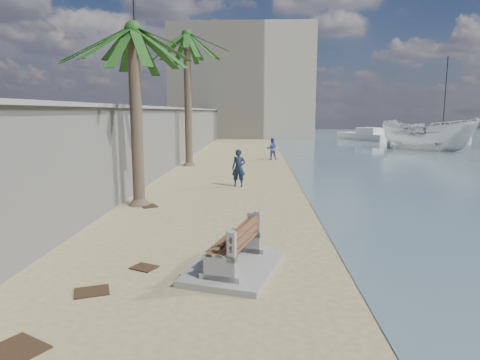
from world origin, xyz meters
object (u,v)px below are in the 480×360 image
object	(u,v)px
palm_back	(187,36)
person_b	(272,148)
boat_cruiser	(427,133)
bench_near	(235,251)
person_a	(239,165)
bench_far	(232,247)
sailboat_west	(442,138)
palm_mid	(133,31)
yacht_far	(364,137)

from	to	relation	value
palm_back	person_b	world-z (taller)	palm_back
boat_cruiser	bench_near	bearing A→B (deg)	-163.50
person_a	palm_back	bearing A→B (deg)	121.44
bench_far	person_a	bearing A→B (deg)	91.65
palm_back	boat_cruiser	size ratio (longest dim) A/B	2.38
person_b	bench_far	bearing A→B (deg)	83.63
bench_near	sailboat_west	world-z (taller)	sailboat_west
palm_mid	boat_cruiser	world-z (taller)	palm_mid
person_b	yacht_far	xyz separation A→B (m)	(11.72, 21.62, -0.50)
bench_near	boat_cruiser	size ratio (longest dim) A/B	0.75
bench_near	palm_back	distance (m)	19.59
palm_back	person_b	xyz separation A→B (m)	(5.29, 3.55, -6.94)
palm_mid	bench_far	bearing A→B (deg)	-58.16
palm_mid	person_a	world-z (taller)	palm_mid
person_b	yacht_far	distance (m)	24.60
boat_cruiser	sailboat_west	world-z (taller)	sailboat_west
palm_back	sailboat_west	distance (m)	35.47
palm_back	yacht_far	bearing A→B (deg)	55.96
person_a	boat_cruiser	xyz separation A→B (m)	(15.68, 19.24, 0.49)
person_a	person_b	xyz separation A→B (m)	(1.86, 10.96, -0.12)
boat_cruiser	palm_mid	bearing A→B (deg)	-175.55
bench_far	palm_mid	bearing A→B (deg)	121.84
boat_cruiser	person_a	bearing A→B (deg)	-175.32
bench_far	bench_near	bearing A→B (deg)	-76.43
person_b	yacht_far	world-z (taller)	person_b
sailboat_west	person_a	bearing A→B (deg)	-125.35
boat_cruiser	bench_far	bearing A→B (deg)	-163.91
person_a	sailboat_west	distance (m)	38.01
sailboat_west	palm_back	bearing A→B (deg)	-137.14
bench_far	palm_back	distance (m)	19.27
bench_near	person_b	xyz separation A→B (m)	(1.48, 21.30, 0.40)
bench_far	sailboat_west	bearing A→B (deg)	62.11
boat_cruiser	yacht_far	distance (m)	13.55
palm_back	sailboat_west	bearing A→B (deg)	42.86
boat_cruiser	yacht_far	world-z (taller)	boat_cruiser
bench_far	palm_mid	xyz separation A→B (m)	(-3.71, 5.98, 5.65)
bench_far	palm_mid	size ratio (longest dim) A/B	0.36
palm_back	person_a	xyz separation A→B (m)	(3.43, -7.41, -6.83)
bench_near	bench_far	world-z (taller)	bench_near
palm_mid	person_a	size ratio (longest dim) A/B	3.64
boat_cruiser	yacht_far	bearing A→B (deg)	52.85
person_b	yacht_far	size ratio (longest dim) A/B	0.22
palm_back	boat_cruiser	distance (m)	23.36
sailboat_west	person_b	bearing A→B (deg)	-135.13
palm_back	yacht_far	size ratio (longest dim) A/B	1.14
palm_mid	bench_near	bearing A→B (deg)	-59.03
bench_far	person_b	bearing A→B (deg)	85.72
palm_mid	boat_cruiser	xyz separation A→B (m)	(19.11, 23.26, -4.60)
bench_far	boat_cruiser	size ratio (longest dim) A/B	0.68
bench_near	bench_far	distance (m)	0.36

